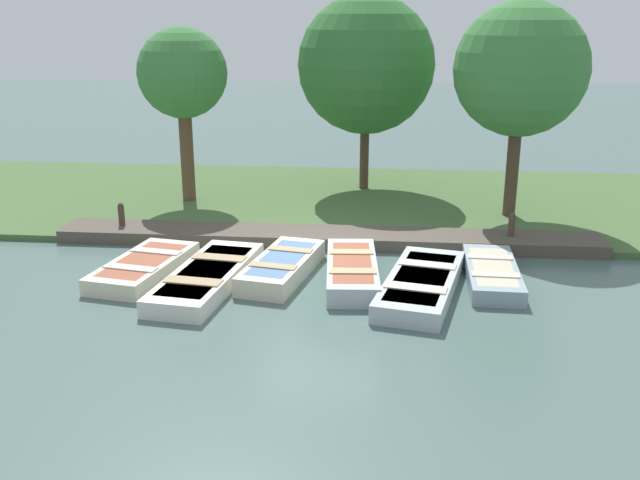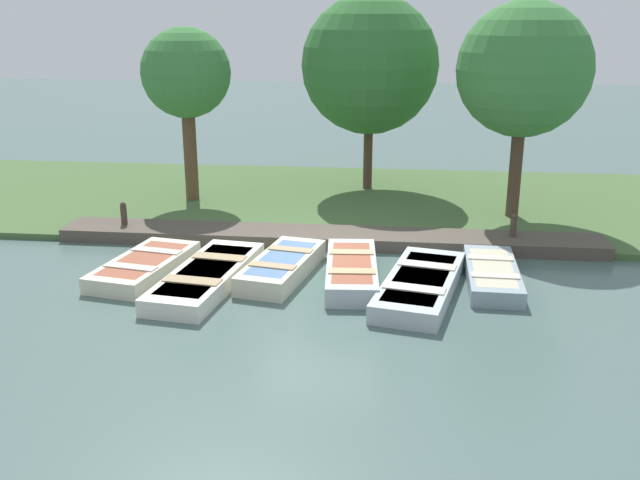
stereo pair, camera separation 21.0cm
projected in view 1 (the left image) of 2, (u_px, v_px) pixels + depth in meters
The scene contains 14 objects.
ground_plane at pixel (321, 266), 14.66m from camera, with size 80.00×80.00×0.00m, color #4C6660.
shore_bank at pixel (338, 201), 19.38m from camera, with size 8.00×24.00×0.14m.
dock_walkway at pixel (327, 238), 16.01m from camera, with size 1.13×12.12×0.28m.
rowboat_0 at pixel (144, 267), 14.09m from camera, with size 2.84×1.62×0.35m.
rowboat_1 at pixel (207, 277), 13.56m from camera, with size 3.63×1.60×0.35m.
rowboat_2 at pixel (282, 266), 14.03m from camera, with size 2.83×1.48×0.40m.
rowboat_3 at pixel (352, 270), 13.83m from camera, with size 2.98×1.17×0.40m.
rowboat_4 at pixel (421, 284), 13.18m from camera, with size 3.50×1.86×0.36m.
rowboat_5 at pixel (492, 273), 13.76m from camera, with size 2.69×1.04×0.34m.
mooring_post_near at pixel (122, 220), 16.42m from camera, with size 0.14×0.14×0.81m.
mooring_post_far at pixel (511, 230), 15.63m from camera, with size 0.14×0.14×0.81m.
park_tree_far_left at pixel (182, 75), 18.24m from camera, with size 2.31×2.31×4.64m.
park_tree_left at pixel (366, 65), 19.46m from camera, with size 3.76×3.76×5.48m.
park_tree_center at pixel (521, 70), 16.71m from camera, with size 3.16×3.16×5.28m.
Camera 1 is at (13.74, 1.29, 4.99)m, focal length 40.00 mm.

